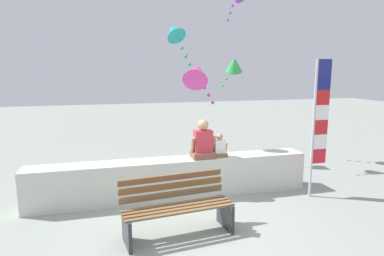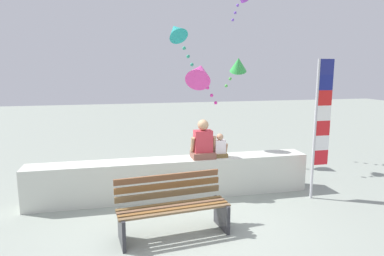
{
  "view_description": "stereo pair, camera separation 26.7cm",
  "coord_description": "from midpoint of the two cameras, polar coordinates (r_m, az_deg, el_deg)",
  "views": [
    {
      "loc": [
        -1.29,
        -5.02,
        2.5
      ],
      "look_at": [
        0.39,
        1.23,
        1.37
      ],
      "focal_mm": 31.68,
      "sensor_mm": 36.0,
      "label": 1
    },
    {
      "loc": [
        -1.04,
        -5.09,
        2.5
      ],
      "look_at": [
        0.39,
        1.23,
        1.37
      ],
      "focal_mm": 31.68,
      "sensor_mm": 36.0,
      "label": 2
    }
  ],
  "objects": [
    {
      "name": "flag_banner",
      "position": [
        6.91,
        19.47,
        1.31
      ],
      "size": [
        0.34,
        0.05,
        2.69
      ],
      "color": "#B7B7BC",
      "rests_on": "ground"
    },
    {
      "name": "person_adult",
      "position": [
        6.65,
        0.71,
        -2.54
      ],
      "size": [
        0.5,
        0.37,
        0.77
      ],
      "color": "brown",
      "rests_on": "seawall_ledge"
    },
    {
      "name": "park_bench",
      "position": [
        5.3,
        -4.07,
        -13.25
      ],
      "size": [
        1.74,
        0.79,
        0.88
      ],
      "color": "brown",
      "rests_on": "ground"
    },
    {
      "name": "kite_magenta",
      "position": [
        8.25,
        -0.16,
        9.27
      ],
      "size": [
        0.89,
        1.01,
        1.18
      ],
      "color": "#DB3D9E"
    },
    {
      "name": "seawall_ledge",
      "position": [
        6.73,
        -4.36,
        -8.44
      ],
      "size": [
        5.48,
        0.53,
        0.77
      ],
      "primitive_type": "cube",
      "color": "silver",
      "rests_on": "ground"
    },
    {
      "name": "person_child",
      "position": [
        6.77,
        3.54,
        -3.31
      ],
      "size": [
        0.31,
        0.23,
        0.47
      ],
      "color": "brown",
      "rests_on": "seawall_ledge"
    },
    {
      "name": "kite_green",
      "position": [
        8.86,
        6.24,
        10.52
      ],
      "size": [
        0.62,
        0.65,
        0.83
      ],
      "color": "green"
    },
    {
      "name": "kite_teal",
      "position": [
        7.7,
        -4.05,
        15.89
      ],
      "size": [
        0.71,
        0.65,
        1.04
      ],
      "color": "teal"
    },
    {
      "name": "ground_plane",
      "position": [
        5.76,
        -1.93,
        -15.85
      ],
      "size": [
        40.0,
        40.0,
        0.0
      ],
      "primitive_type": "plane",
      "color": "gray"
    }
  ]
}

